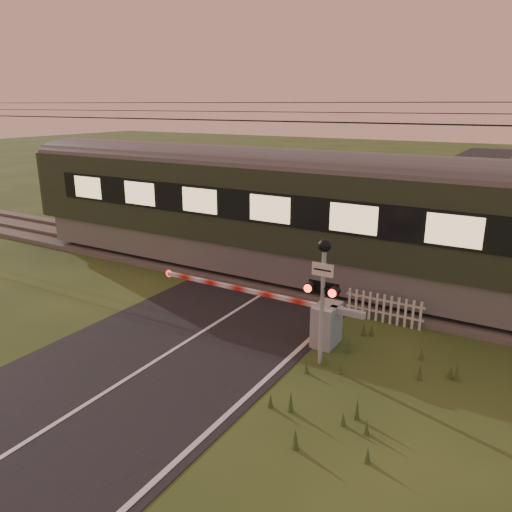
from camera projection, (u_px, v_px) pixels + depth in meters
The scene contains 7 objects.
ground at pixel (170, 353), 12.66m from camera, with size 160.00×160.00×0.00m, color #294219.
road at pixel (164, 356), 12.45m from camera, with size 6.00×140.00×0.03m.
track_bed at pixel (287, 277), 17.98m from camera, with size 140.00×3.40×0.39m.
overhead_wires at pixel (290, 114), 16.32m from camera, with size 120.00×0.62×0.62m.
boom_gate at pixel (317, 320), 13.08m from camera, with size 6.40×0.86×1.14m.
crossing_signal at pixel (323, 280), 11.52m from camera, with size 0.80×0.34×3.13m.
picket_fence at pixel (384, 308), 14.31m from camera, with size 2.28×0.07×0.85m.
Camera 1 is at (7.72, -8.65, 6.05)m, focal length 35.00 mm.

